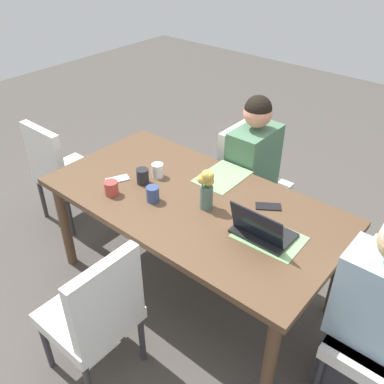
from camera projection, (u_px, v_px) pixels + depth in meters
The scene contains 17 objects.
ground_plane at pixel (192, 285), 3.01m from camera, with size 10.00×10.00×0.00m, color #4C4742.
dining_table at pixel (192, 209), 2.64m from camera, with size 1.86×0.97×0.75m.
person_head_right_left_near at pixel (371, 326), 2.08m from camera, with size 0.40×0.36×1.19m.
chair_far_left_mid at pixel (247, 177), 3.28m from camera, with size 0.44×0.44×0.90m.
person_far_left_mid at pixel (252, 180), 3.19m from camera, with size 0.36×0.40×1.19m.
chair_near_left_far at pixel (96, 312), 2.19m from camera, with size 0.44×0.44×0.90m.
chair_head_left_right_near at pixel (61, 169), 3.37m from camera, with size 0.44×0.44×0.90m.
flower_vase at pixel (207, 187), 2.44m from camera, with size 0.10×0.10×0.26m.
placemat_head_right_left_near at pixel (269, 237), 2.29m from camera, with size 0.36×0.26×0.00m, color #7FAD70.
placemat_far_left_mid at pixel (222, 177), 2.80m from camera, with size 0.36×0.26×0.00m, color #7FAD70.
laptop_head_right_left_near at pixel (261, 231), 2.27m from camera, with size 0.32×0.22×0.21m.
coffee_mug_near_left at pixel (111, 188), 2.61m from camera, with size 0.09×0.09×0.09m, color #AD3D38.
coffee_mug_near_right at pixel (153, 194), 2.55m from camera, with size 0.08×0.08×0.10m, color #33477A.
coffee_mug_centre_left at pixel (158, 170), 2.78m from camera, with size 0.08×0.08×0.09m, color white.
coffee_mug_centre_right at pixel (143, 176), 2.71m from camera, with size 0.08×0.08×0.10m, color #232328.
phone_black at pixel (268, 206), 2.52m from camera, with size 0.15×0.07×0.01m, color black.
phone_silver at pixel (118, 179), 2.77m from camera, with size 0.15×0.07×0.01m, color silver.
Camera 1 is at (1.37, -1.62, 2.24)m, focal length 39.48 mm.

